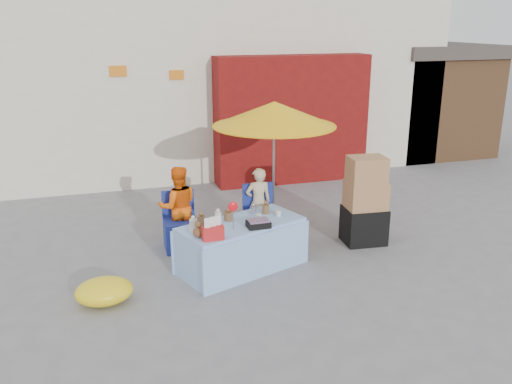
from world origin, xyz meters
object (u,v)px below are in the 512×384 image
object	(u,v)px
vendor_orange	(178,207)
box_stack	(365,204)
vendor_beige	(258,202)
chair_left	(181,232)
chair_right	(261,223)
umbrella	(274,114)
market_table	(241,245)

from	to	relation	value
vendor_orange	box_stack	size ratio (longest dim) A/B	0.91
vendor_beige	chair_left	bearing A→B (deg)	8.44
box_stack	chair_right	bearing A→B (deg)	157.89
vendor_beige	box_stack	distance (m)	1.63
umbrella	vendor_beige	bearing A→B (deg)	-153.43
market_table	vendor_orange	bearing A→B (deg)	102.64
chair_left	umbrella	xyz separation A→B (m)	(1.55, 0.28, 1.64)
vendor_orange	box_stack	world-z (taller)	box_stack
chair_left	chair_right	xyz separation A→B (m)	(1.25, 0.00, 0.00)
vendor_orange	umbrella	size ratio (longest dim) A/B	0.59
chair_right	vendor_orange	bearing A→B (deg)	176.18
chair_right	box_stack	size ratio (longest dim) A/B	0.63
market_table	vendor_orange	size ratio (longest dim) A/B	1.54
chair_left	box_stack	distance (m)	2.80
vendor_orange	box_stack	distance (m)	2.80
chair_right	box_stack	distance (m)	1.62
market_table	chair_left	bearing A→B (deg)	106.26
box_stack	vendor_orange	bearing A→B (deg)	164.99
market_table	vendor_beige	size ratio (longest dim) A/B	1.71
market_table	chair_right	world-z (taller)	market_table
vendor_orange	umbrella	distance (m)	2.01
umbrella	box_stack	size ratio (longest dim) A/B	1.54
vendor_beige	market_table	bearing A→B (deg)	63.58
market_table	umbrella	xyz separation A→B (m)	(0.88, 1.20, 1.55)
chair_left	vendor_beige	size ratio (longest dim) A/B	0.77
chair_right	vendor_orange	xyz separation A→B (m)	(-1.25, 0.13, 0.36)
chair_right	umbrella	xyz separation A→B (m)	(0.30, 0.28, 1.64)
market_table	chair_left	xyz separation A→B (m)	(-0.67, 0.92, -0.09)
chair_left	vendor_orange	distance (m)	0.38
chair_left	vendor_beige	world-z (taller)	vendor_beige
chair_left	chair_right	bearing A→B (deg)	2.30
vendor_orange	vendor_beige	distance (m)	1.25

